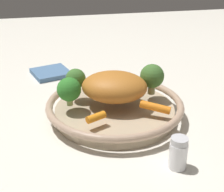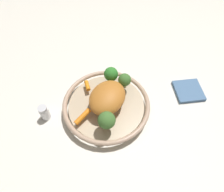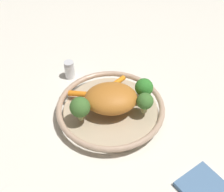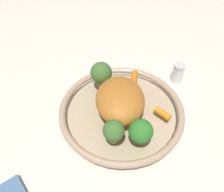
# 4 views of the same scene
# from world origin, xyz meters

# --- Properties ---
(ground_plane) EXTENTS (2.44, 2.44, 0.00)m
(ground_plane) POSITION_xyz_m (0.00, 0.00, 0.00)
(ground_plane) COLOR silver
(serving_bowl) EXTENTS (0.33, 0.33, 0.04)m
(serving_bowl) POSITION_xyz_m (0.00, 0.00, 0.02)
(serving_bowl) COLOR tan
(serving_bowl) RESTS_ON ground_plane
(roast_chicken_piece) EXTENTS (0.17, 0.19, 0.07)m
(roast_chicken_piece) POSITION_xyz_m (-0.01, -0.00, 0.08)
(roast_chicken_piece) COLOR #B56A26
(roast_chicken_piece) RESTS_ON serving_bowl
(baby_carrot_left) EXTENTS (0.05, 0.07, 0.02)m
(baby_carrot_left) POSITION_xyz_m (0.07, 0.08, 0.05)
(baby_carrot_left) COLOR orange
(baby_carrot_left) RESTS_ON serving_bowl
(baby_carrot_near_rim) EXTENTS (0.03, 0.05, 0.02)m
(baby_carrot_near_rim) POSITION_xyz_m (0.09, -0.06, 0.05)
(baby_carrot_near_rim) COLOR orange
(baby_carrot_near_rim) RESTS_ON serving_bowl
(broccoli_floret_small) EXTENTS (0.05, 0.05, 0.07)m
(broccoli_floret_small) POSITION_xyz_m (-0.06, -0.09, 0.09)
(broccoli_floret_small) COLOR tan
(broccoli_floret_small) RESTS_ON serving_bowl
(broccoli_floret_large) EXTENTS (0.06, 0.06, 0.08)m
(broccoli_floret_large) POSITION_xyz_m (-0.02, 0.10, 0.09)
(broccoli_floret_large) COLOR tan
(broccoli_floret_large) RESTS_ON serving_bowl
(broccoli_floret_edge) EXTENTS (0.06, 0.06, 0.07)m
(broccoli_floret_edge) POSITION_xyz_m (0.00, -0.11, 0.08)
(broccoli_floret_edge) COLOR #94AC66
(broccoli_floret_edge) RESTS_ON serving_bowl
(salt_shaker) EXTENTS (0.03, 0.03, 0.07)m
(salt_shaker) POSITION_xyz_m (0.22, 0.07, 0.03)
(salt_shaker) COLOR white
(salt_shaker) RESTS_ON ground_plane
(dish_towel) EXTENTS (0.14, 0.14, 0.01)m
(dish_towel) POSITION_xyz_m (-0.32, -0.14, 0.01)
(dish_towel) COLOR #4C7099
(dish_towel) RESTS_ON ground_plane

